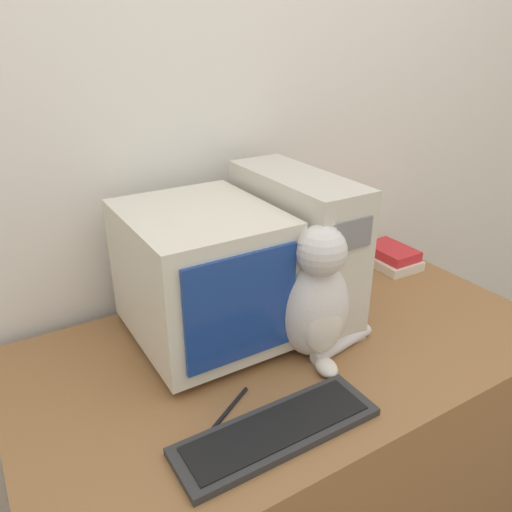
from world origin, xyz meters
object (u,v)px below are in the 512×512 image
keyboard (277,430)px  pen (229,409)px  book_stack (392,257)px  cat (315,300)px  crt_monitor (202,275)px  computer_tower (295,247)px

keyboard → pen: 0.13m
book_stack → cat: bearing=-153.6°
crt_monitor → computer_tower: 0.29m
book_stack → crt_monitor: bearing=-175.2°
computer_tower → keyboard: (-0.32, -0.40, -0.20)m
computer_tower → pen: (-0.37, -0.28, -0.21)m
computer_tower → pen: size_ratio=3.34×
keyboard → book_stack: 0.94m
crt_monitor → book_stack: bearing=4.8°
cat → pen: size_ratio=2.71×
computer_tower → keyboard: size_ratio=1.02×
crt_monitor → keyboard: crt_monitor is taller
keyboard → book_stack: (0.81, 0.48, 0.02)m
computer_tower → pen: 0.51m
keyboard → pen: size_ratio=3.27×
crt_monitor → pen: 0.36m
crt_monitor → book_stack: size_ratio=2.22×
keyboard → cat: cat is taller
keyboard → cat: size_ratio=1.21×
crt_monitor → computer_tower: (0.29, -0.01, 0.02)m
pen → computer_tower: bearing=37.1°
book_stack → keyboard: bearing=-149.5°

